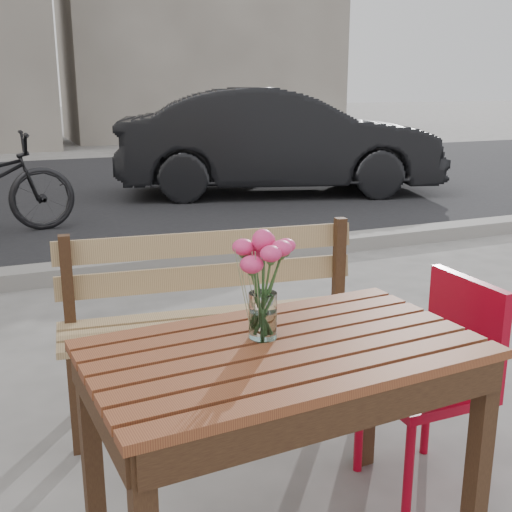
{
  "coord_description": "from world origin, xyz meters",
  "views": [
    {
      "loc": [
        -0.63,
        -1.68,
        1.4
      ],
      "look_at": [
        0.07,
        -0.04,
        0.92
      ],
      "focal_mm": 45.0,
      "sensor_mm": 36.0,
      "label": 1
    }
  ],
  "objects_px": {
    "main_vase": "(263,272)",
    "parked_car": "(278,141)",
    "red_chair": "(440,368)",
    "main_table": "(284,381)"
  },
  "relations": [
    {
      "from": "red_chair",
      "to": "parked_car",
      "type": "height_order",
      "value": "parked_car"
    },
    {
      "from": "main_table",
      "to": "main_vase",
      "type": "bearing_deg",
      "value": 112.31
    },
    {
      "from": "main_vase",
      "to": "parked_car",
      "type": "relative_size",
      "value": 0.08
    },
    {
      "from": "main_vase",
      "to": "parked_car",
      "type": "bearing_deg",
      "value": 64.53
    },
    {
      "from": "red_chair",
      "to": "main_vase",
      "type": "bearing_deg",
      "value": -86.26
    },
    {
      "from": "red_chair",
      "to": "main_vase",
      "type": "xyz_separation_m",
      "value": [
        -0.7,
        -0.04,
        0.45
      ]
    },
    {
      "from": "parked_car",
      "to": "red_chair",
      "type": "bearing_deg",
      "value": 176.69
    },
    {
      "from": "parked_car",
      "to": "main_table",
      "type": "bearing_deg",
      "value": 171.71
    },
    {
      "from": "red_chair",
      "to": "parked_car",
      "type": "bearing_deg",
      "value": 160.31
    },
    {
      "from": "main_table",
      "to": "main_vase",
      "type": "xyz_separation_m",
      "value": [
        -0.04,
        0.07,
        0.31
      ]
    }
  ]
}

